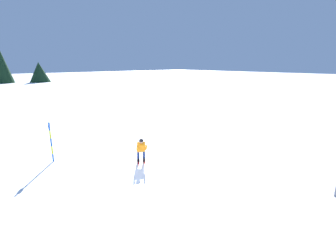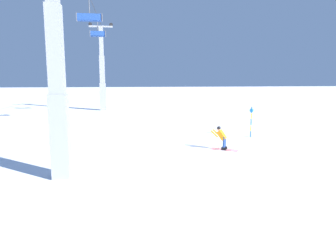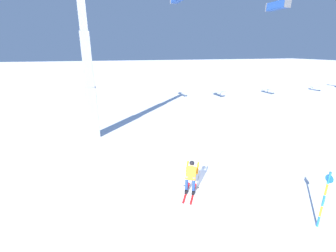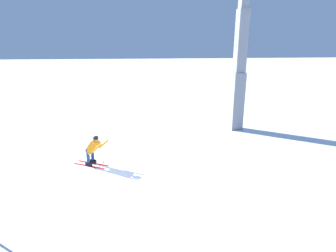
% 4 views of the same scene
% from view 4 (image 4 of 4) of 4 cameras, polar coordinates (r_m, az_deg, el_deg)
% --- Properties ---
extents(ground_plane, '(260.00, 260.00, 0.00)m').
position_cam_4_polar(ground_plane, '(10.91, -11.70, -10.29)').
color(ground_plane, white).
extents(skier_carving_main, '(1.29, 1.65, 1.50)m').
position_cam_4_polar(skier_carving_main, '(11.64, -15.82, -4.68)').
color(skier_carving_main, red).
rests_on(skier_carving_main, ground_plane).
extents(lift_tower_near, '(0.70, 2.85, 11.00)m').
position_cam_4_polar(lift_tower_near, '(16.42, 15.32, 15.07)').
color(lift_tower_near, gray).
rests_on(lift_tower_near, ground_plane).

